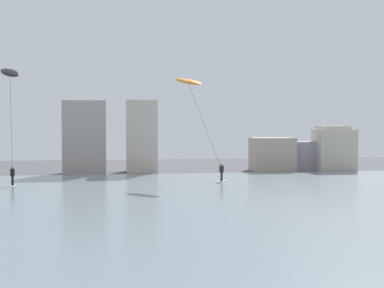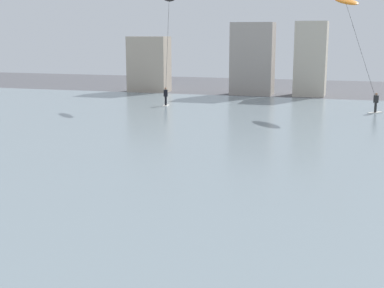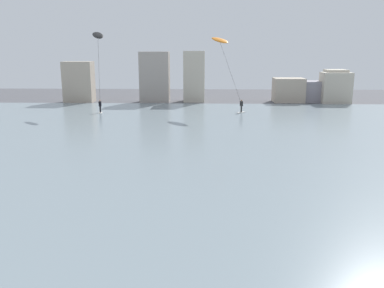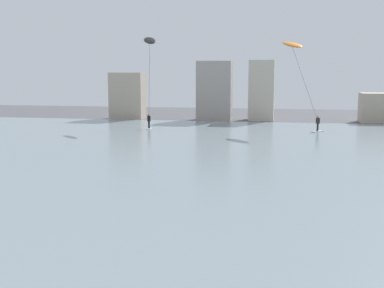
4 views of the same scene
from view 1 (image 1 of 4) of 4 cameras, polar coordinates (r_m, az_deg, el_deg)
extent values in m
cube|color=gray|center=(33.67, 0.58, -7.01)|extent=(84.00, 52.00, 0.10)
cube|color=#A89E93|center=(61.34, -10.55, 0.67)|extent=(4.45, 2.61, 7.60)
cube|color=beige|center=(62.33, -5.00, 0.77)|extent=(3.20, 3.48, 7.70)
cube|color=#B7A893|center=(64.78, 7.92, -0.98)|extent=(4.57, 3.58, 3.64)
cube|color=gray|center=(66.25, 10.36, -1.13)|extent=(4.21, 3.56, 3.16)
cube|color=beige|center=(66.12, 13.82, -0.56)|extent=(4.26, 3.17, 4.57)
cube|color=beige|center=(67.11, 13.66, -0.36)|extent=(3.06, 3.10, 4.94)
cube|color=silver|center=(51.37, 2.93, -3.71)|extent=(1.25, 1.35, 0.06)
cylinder|color=black|center=(51.33, 2.93, -3.24)|extent=(0.20, 0.20, 0.78)
cube|color=black|center=(51.27, 2.93, -2.47)|extent=(0.40, 0.39, 0.60)
sphere|color=#9E7051|center=(51.23, 2.93, -2.02)|extent=(0.20, 0.20, 0.20)
cylinder|color=#333333|center=(51.49, 1.26, 1.78)|extent=(2.84, 1.37, 7.70)
ellipsoid|color=orange|center=(52.05, -0.39, 6.19)|extent=(2.83, 4.12, 1.14)
cube|color=silver|center=(50.08, -17.26, -3.96)|extent=(0.72, 1.46, 0.06)
cylinder|color=black|center=(50.04, -17.27, -3.48)|extent=(0.20, 0.20, 0.78)
cube|color=black|center=(49.97, -17.28, -2.70)|extent=(0.38, 0.29, 0.60)
sphere|color=#9E7051|center=(49.94, -17.28, -2.23)|extent=(0.20, 0.20, 0.20)
cylinder|color=#333333|center=(51.09, -17.40, 2.02)|extent=(0.53, 2.58, 8.32)
ellipsoid|color=black|center=(52.56, -17.51, 6.73)|extent=(2.68, 3.56, 1.46)
camera|label=2|loc=(9.81, 54.37, 6.57)|focal=50.15mm
camera|label=3|loc=(6.34, 94.88, 21.84)|focal=38.15mm
camera|label=4|loc=(6.67, 91.59, 6.19)|focal=45.35mm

